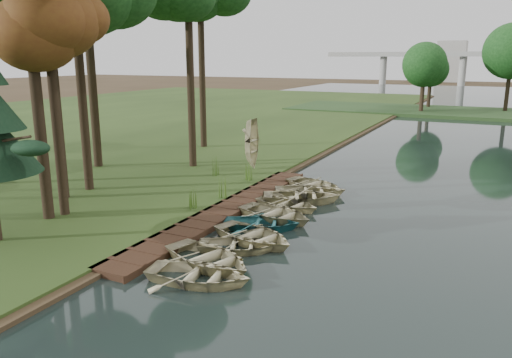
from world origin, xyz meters
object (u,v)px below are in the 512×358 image
at_px(boardwalk, 226,211).
at_px(stored_rowboat, 253,164).
at_px(rowboat_2, 238,243).
at_px(rowboat_1, 208,256).
at_px(rowboat_0, 198,272).

distance_m(boardwalk, stored_rowboat, 8.43).
bearing_deg(boardwalk, rowboat_2, -55.39).
bearing_deg(rowboat_1, rowboat_2, 8.36).
xyz_separation_m(rowboat_0, rowboat_1, (-0.40, 1.27, 0.02)).
height_order(rowboat_0, rowboat_2, rowboat_0).
bearing_deg(rowboat_0, rowboat_1, 8.21).
bearing_deg(stored_rowboat, rowboat_2, -160.23).
xyz_separation_m(rowboat_2, stored_rowboat, (-5.29, 11.99, 0.26)).
relative_size(boardwalk, rowboat_1, 4.32).
bearing_deg(rowboat_2, rowboat_0, 160.87).
bearing_deg(rowboat_1, stored_rowboat, 38.12).
distance_m(rowboat_0, stored_rowboat, 15.87).
xyz_separation_m(boardwalk, stored_rowboat, (-2.55, 8.03, 0.48)).
bearing_deg(rowboat_1, rowboat_0, -144.54).
height_order(rowboat_1, stored_rowboat, stored_rowboat).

